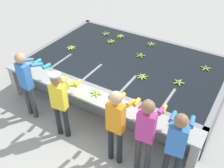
% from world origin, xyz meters
% --- Properties ---
extents(ground_plane, '(80.00, 80.00, 0.00)m').
position_xyz_m(ground_plane, '(0.00, 0.00, 0.00)').
color(ground_plane, '#999993').
rests_on(ground_plane, ground).
extents(wash_tank, '(4.90, 3.01, 0.84)m').
position_xyz_m(wash_tank, '(0.00, 1.94, 0.41)').
color(wash_tank, gray).
rests_on(wash_tank, ground).
extents(work_ledge, '(4.90, 0.45, 0.84)m').
position_xyz_m(work_ledge, '(0.00, 0.23, 0.61)').
color(work_ledge, '#9E9E99').
rests_on(work_ledge, ground).
extents(worker_0, '(0.45, 0.73, 1.71)m').
position_xyz_m(worker_0, '(-1.38, -0.28, 1.03)').
color(worker_0, '#38383D').
rests_on(worker_0, ground).
extents(worker_1, '(0.47, 0.74, 1.62)m').
position_xyz_m(worker_1, '(-0.35, -0.37, 0.98)').
color(worker_1, '#1E2328').
rests_on(worker_1, ground).
extents(worker_2, '(0.41, 0.72, 1.74)m').
position_xyz_m(worker_2, '(0.98, -0.37, 1.05)').
color(worker_2, '#1E2328').
rests_on(worker_2, ground).
extents(worker_3, '(0.45, 0.73, 1.73)m').
position_xyz_m(worker_3, '(1.52, -0.29, 1.04)').
color(worker_3, '#38383D').
rests_on(worker_3, ground).
extents(worker_4, '(0.48, 0.74, 1.70)m').
position_xyz_m(worker_4, '(2.07, -0.28, 1.02)').
color(worker_4, '#1E2328').
rests_on(worker_4, ground).
extents(banana_bunch_floating_0, '(0.28, 0.28, 0.08)m').
position_xyz_m(banana_bunch_floating_0, '(0.64, 1.39, 0.86)').
color(banana_bunch_floating_0, '#8CB738').
rests_on(banana_bunch_floating_0, wash_tank).
extents(banana_bunch_floating_1, '(0.28, 0.28, 0.08)m').
position_xyz_m(banana_bunch_floating_1, '(-0.93, 2.52, 0.86)').
color(banana_bunch_floating_1, '#75A333').
rests_on(banana_bunch_floating_1, wash_tank).
extents(banana_bunch_floating_2, '(0.28, 0.27, 0.08)m').
position_xyz_m(banana_bunch_floating_2, '(1.46, 1.62, 0.86)').
color(banana_bunch_floating_2, '#9EC642').
rests_on(banana_bunch_floating_2, wash_tank).
extents(banana_bunch_floating_3, '(0.27, 0.28, 0.08)m').
position_xyz_m(banana_bunch_floating_3, '(1.82, 2.53, 0.86)').
color(banana_bunch_floating_3, '#93BC3D').
rests_on(banana_bunch_floating_3, wash_tank).
extents(banana_bunch_floating_4, '(0.28, 0.28, 0.08)m').
position_xyz_m(banana_bunch_floating_4, '(-0.86, 2.95, 0.86)').
color(banana_bunch_floating_4, '#7FAD33').
rests_on(banana_bunch_floating_4, wash_tank).
extents(banana_bunch_floating_5, '(0.28, 0.27, 0.08)m').
position_xyz_m(banana_bunch_floating_5, '(-1.33, 2.87, 0.86)').
color(banana_bunch_floating_5, '#8CB738').
rests_on(banana_bunch_floating_5, wash_tank).
extents(banana_bunch_floating_6, '(0.28, 0.27, 0.08)m').
position_xyz_m(banana_bunch_floating_6, '(-1.67, 1.62, 0.86)').
color(banana_bunch_floating_6, '#9EC642').
rests_on(banana_bunch_floating_6, wash_tank).
extents(banana_bunch_floating_7, '(0.27, 0.28, 0.08)m').
position_xyz_m(banana_bunch_floating_7, '(0.14, 2.98, 0.86)').
color(banana_bunch_floating_7, '#75A333').
rests_on(banana_bunch_floating_7, wash_tank).
extents(banana_bunch_floating_8, '(0.28, 0.27, 0.08)m').
position_xyz_m(banana_bunch_floating_8, '(0.16, 2.25, 0.86)').
color(banana_bunch_floating_8, '#75A333').
rests_on(banana_bunch_floating_8, wash_tank).
extents(banana_bunch_ledge_0, '(0.28, 0.28, 0.08)m').
position_xyz_m(banana_bunch_ledge_0, '(1.88, 0.27, 0.86)').
color(banana_bunch_ledge_0, '#7FAD33').
rests_on(banana_bunch_ledge_0, work_ledge).
extents(banana_bunch_ledge_1, '(0.28, 0.28, 0.08)m').
position_xyz_m(banana_bunch_ledge_1, '(0.07, 0.29, 0.86)').
color(banana_bunch_ledge_1, '#9EC642').
rests_on(banana_bunch_ledge_1, work_ledge).
extents(banana_bunch_ledge_2, '(0.28, 0.27, 0.08)m').
position_xyz_m(banana_bunch_ledge_2, '(-0.62, 0.23, 0.86)').
color(banana_bunch_ledge_2, '#7FAD33').
rests_on(banana_bunch_ledge_2, work_ledge).
extents(knife_0, '(0.24, 0.29, 0.02)m').
position_xyz_m(knife_0, '(0.43, 0.28, 0.85)').
color(knife_0, silver).
rests_on(knife_0, work_ledge).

